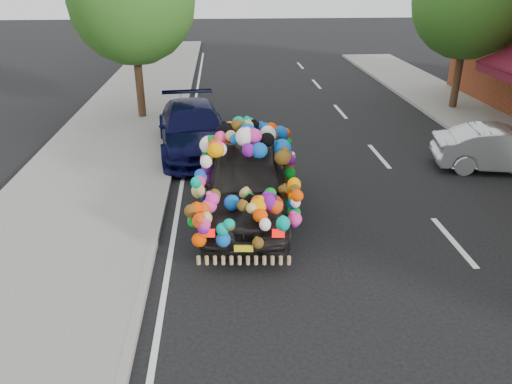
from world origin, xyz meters
TOP-DOWN VIEW (x-y plane):
  - ground at (0.00, 0.00)m, footprint 100.00×100.00m
  - sidewalk at (-4.30, 0.00)m, footprint 4.00×60.00m
  - kerb at (-2.35, 0.00)m, footprint 0.15×60.00m
  - lane_markings at (3.60, 0.00)m, footprint 6.00×50.00m
  - tree_near_sidewalk at (-3.80, 9.50)m, footprint 4.20×4.20m
  - tree_far_b at (8.00, 10.00)m, footprint 4.00×4.00m
  - plush_art_car at (-0.46, 1.46)m, footprint 2.48×4.78m
  - navy_sedan at (-1.80, 5.84)m, footprint 2.49×4.98m
  - silver_hatchback at (6.54, 3.71)m, footprint 3.75×1.94m

SIDE VIEW (x-z plane):
  - ground at x=0.00m, z-range 0.00..0.00m
  - lane_markings at x=3.60m, z-range 0.00..0.01m
  - sidewalk at x=-4.30m, z-range 0.00..0.12m
  - kerb at x=-2.35m, z-range 0.00..0.13m
  - silver_hatchback at x=6.54m, z-range 0.00..1.18m
  - navy_sedan at x=-1.80m, z-range 0.00..1.39m
  - plush_art_car at x=-0.46m, z-range 0.03..2.19m
  - tree_far_b at x=8.00m, z-range 0.94..6.84m
  - tree_near_sidewalk at x=-3.80m, z-range 0.96..7.09m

